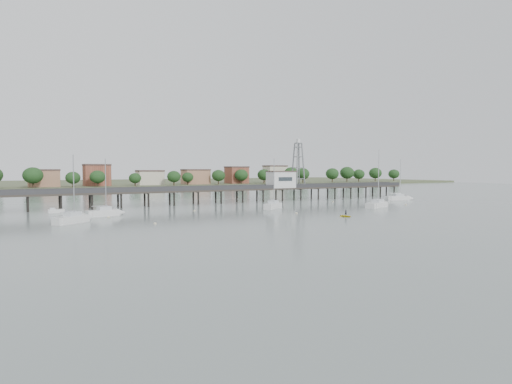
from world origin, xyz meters
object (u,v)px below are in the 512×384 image
at_px(lattice_tower, 298,165).
at_px(yellow_dinghy, 346,217).
at_px(sailboat_b, 110,213).
at_px(sailboat_c, 275,205).
at_px(sailboat_d, 380,204).
at_px(white_tender, 56,211).
at_px(sailboat_a, 78,219).
at_px(pier, 207,190).
at_px(sailboat_e, 403,198).

xyz_separation_m(lattice_tower, yellow_dinghy, (-20.06, -45.49, -11.10)).
bearing_deg(sailboat_b, yellow_dinghy, -44.29).
distance_m(lattice_tower, sailboat_c, 32.43).
xyz_separation_m(sailboat_d, white_tender, (-74.92, 24.64, -0.23)).
distance_m(sailboat_a, yellow_dinghy, 52.14).
bearing_deg(sailboat_b, lattice_tower, 5.00).
height_order(pier, sailboat_b, sailboat_b).
bearing_deg(yellow_dinghy, sailboat_b, 138.25).
relative_size(sailboat_d, sailboat_c, 1.20).
xyz_separation_m(sailboat_d, yellow_dinghy, (-23.65, -13.57, -0.63)).
xyz_separation_m(pier, sailboat_c, (9.45, -21.37, -3.15)).
bearing_deg(sailboat_d, sailboat_e, 9.12).
bearing_deg(yellow_dinghy, pier, 94.27).
height_order(lattice_tower, sailboat_c, lattice_tower).
distance_m(lattice_tower, sailboat_d, 33.78).
bearing_deg(sailboat_c, sailboat_a, 153.49).
bearing_deg(sailboat_a, white_tender, 59.03).
bearing_deg(sailboat_c, sailboat_e, -30.11).
bearing_deg(pier, sailboat_b, -147.51).
height_order(pier, sailboat_e, sailboat_e).
height_order(sailboat_e, yellow_dinghy, sailboat_e).
distance_m(sailboat_b, white_tender, 15.32).
xyz_separation_m(sailboat_e, sailboat_c, (-50.64, -4.09, 0.00)).
distance_m(sailboat_d, sailboat_a, 72.92).
distance_m(pier, sailboat_e, 62.61).
relative_size(lattice_tower, sailboat_b, 1.23).
distance_m(sailboat_e, white_tender, 100.43).
height_order(sailboat_d, yellow_dinghy, sailboat_d).
height_order(sailboat_e, white_tender, sailboat_e).
relative_size(lattice_tower, sailboat_a, 1.18).
xyz_separation_m(pier, sailboat_b, (-30.47, -19.40, -3.15)).
distance_m(pier, sailboat_b, 36.26).
xyz_separation_m(white_tender, yellow_dinghy, (51.27, -38.21, -0.40)).
xyz_separation_m(lattice_tower, sailboat_b, (-61.97, -19.40, -10.46)).
bearing_deg(sailboat_b, sailboat_d, -23.19).
bearing_deg(pier, yellow_dinghy, -75.89).
bearing_deg(sailboat_e, pier, -175.80).
relative_size(pier, sailboat_a, 11.44).
height_order(lattice_tower, sailboat_d, lattice_tower).
distance_m(sailboat_b, yellow_dinghy, 49.36).
bearing_deg(sailboat_e, white_tender, -165.48).
distance_m(sailboat_d, sailboat_c, 27.72).
xyz_separation_m(sailboat_d, sailboat_a, (-72.82, 3.74, 0.01)).
relative_size(pier, lattice_tower, 9.68).
height_order(sailboat_b, sailboat_a, sailboat_a).
height_order(sailboat_e, sailboat_b, sailboat_e).
bearing_deg(sailboat_c, yellow_dinghy, -120.03).
relative_size(sailboat_e, sailboat_a, 1.06).
bearing_deg(sailboat_e, yellow_dinghy, -129.66).
height_order(pier, sailboat_a, sailboat_a).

